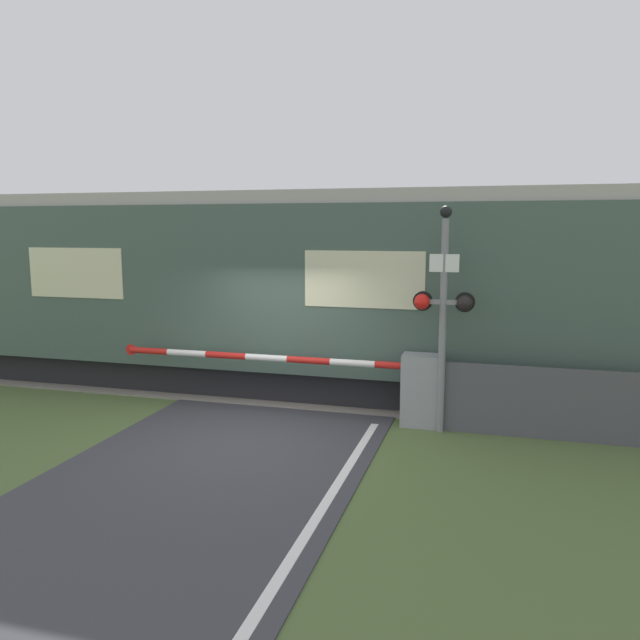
% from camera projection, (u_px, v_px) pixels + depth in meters
% --- Properties ---
extents(ground_plane, '(80.00, 80.00, 0.00)m').
position_uv_depth(ground_plane, '(251.00, 435.00, 9.59)').
color(ground_plane, '#4C6033').
extents(track_bed, '(36.00, 3.20, 0.13)m').
position_uv_depth(track_bed, '(308.00, 386.00, 12.50)').
color(track_bed, slate).
rests_on(track_bed, ground_plane).
extents(train, '(20.39, 2.97, 3.81)m').
position_uv_depth(train, '(379.00, 292.00, 11.83)').
color(train, black).
rests_on(train, ground_plane).
extents(crossing_barrier, '(5.67, 0.44, 1.16)m').
position_uv_depth(crossing_barrier, '(393.00, 384.00, 10.11)').
color(crossing_barrier, gray).
rests_on(crossing_barrier, ground_plane).
extents(signal_post, '(0.94, 0.26, 3.49)m').
position_uv_depth(signal_post, '(443.00, 307.00, 9.47)').
color(signal_post, gray).
rests_on(signal_post, ground_plane).
extents(roadside_fence, '(3.98, 0.06, 1.10)m').
position_uv_depth(roadside_fence, '(533.00, 403.00, 9.39)').
color(roadside_fence, '#4C4C51').
rests_on(roadside_fence, ground_plane).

